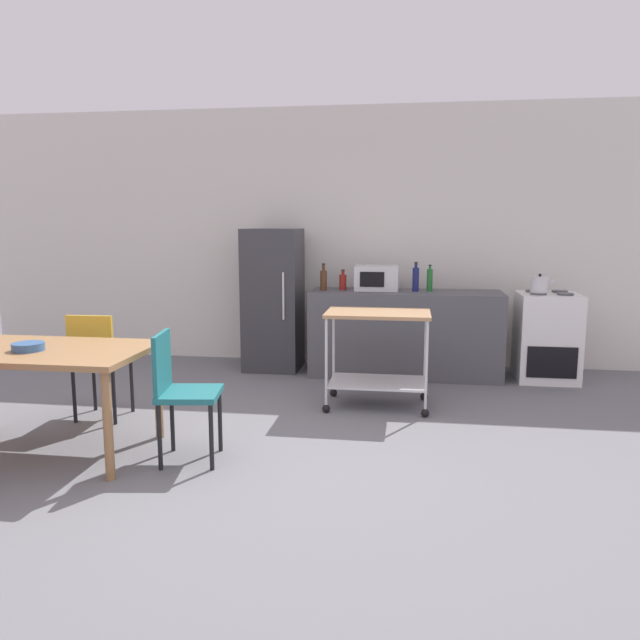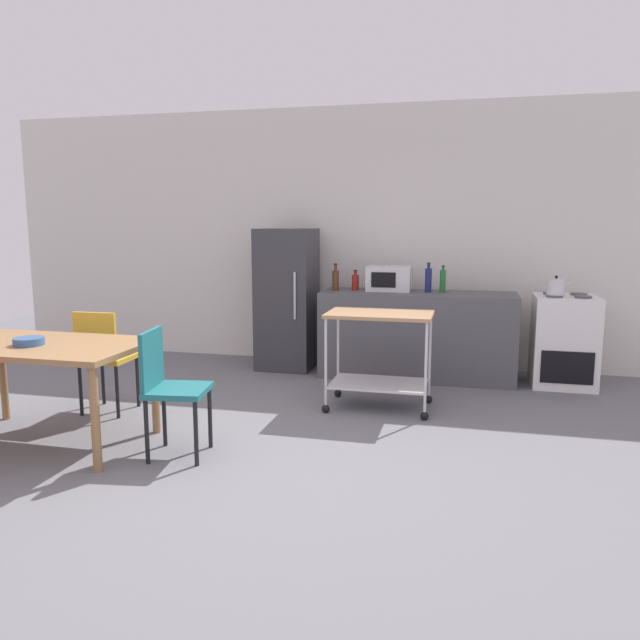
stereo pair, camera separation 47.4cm
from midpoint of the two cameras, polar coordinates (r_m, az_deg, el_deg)
The scene contains 16 objects.
ground_plane at distance 4.30m, azimuth -8.32°, elevation -13.11°, with size 12.00×12.00×0.00m, color slate.
back_wall at distance 7.11m, azimuth -1.11°, elevation 7.74°, with size 8.40×0.12×2.90m, color silver.
kitchen_counter at distance 6.52m, azimuth 5.87°, elevation -1.27°, with size 2.00×0.64×0.90m, color #4C4C51.
dining_table at distance 4.79m, azimuth -27.30°, elevation -3.34°, with size 1.50×0.90×0.75m.
chair_teal at distance 4.31m, azimuth -16.06°, elevation -6.06°, with size 0.45×0.45×0.89m.
chair_mustard at distance 5.40m, azimuth -22.40°, elevation -3.35°, with size 0.41×0.41×0.89m.
stove_oven at distance 6.63m, azimuth 18.49°, elevation -1.50°, with size 0.60×0.61×0.92m.
refrigerator at distance 6.78m, azimuth -6.38°, elevation 1.91°, with size 0.60×0.63×1.55m.
kitchen_cart at distance 5.35m, azimuth 2.88°, elevation -2.18°, with size 0.91×0.57×0.85m.
bottle_vinegar at distance 6.51m, azimuth -1.76°, elevation 3.78°, with size 0.07×0.07×0.29m.
bottle_sparkling_water at distance 6.57m, azimuth 0.08°, elevation 3.60°, with size 0.08×0.08×0.22m.
microwave at distance 6.54m, azimuth 3.25°, elevation 3.93°, with size 0.46×0.35×0.26m.
bottle_soy_sauce at distance 6.46m, azimuth 6.85°, elevation 3.82°, with size 0.07×0.07×0.31m.
bottle_sesame_oil at distance 6.49m, azimuth 8.14°, elevation 3.73°, with size 0.06×0.06×0.28m.
fruit_bowl at distance 4.73m, azimuth -28.21°, elevation -2.24°, with size 0.21×0.21×0.05m, color #33598C.
kettle at distance 6.44m, azimuth 17.84°, elevation 3.17°, with size 0.24×0.17×0.19m.
Camera 1 is at (0.94, -3.85, 1.62)m, focal length 34.31 mm.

